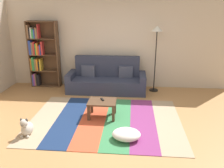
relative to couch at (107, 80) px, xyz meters
The scene contains 10 objects.
ground_plane 2.07m from the couch, 81.27° to the right, with size 14.00×14.00×0.00m, color #B27F4C.
back_wall 1.18m from the couch, 59.47° to the left, with size 6.80×0.10×2.70m, color beige.
rug 1.91m from the couch, 84.54° to the right, with size 3.29×2.42×0.01m.
couch is the anchor object (origin of this frame).
bookshelf 2.17m from the couch, behind, with size 0.90×0.28×1.99m.
coffee_table 1.71m from the couch, 87.10° to the right, with size 0.62×0.48×0.38m.
pouf 2.69m from the couch, 75.72° to the right, with size 0.54×0.44×0.20m, color white.
dog 2.92m from the couch, 116.07° to the right, with size 0.22×0.35×0.40m.
standing_lamp 1.87m from the couch, ahead, with size 0.32×0.32×1.88m.
tv_remote 1.64m from the couch, 87.09° to the right, with size 0.04×0.15×0.02m, color black.
Camera 1 is at (0.42, -4.42, 2.43)m, focal length 37.26 mm.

